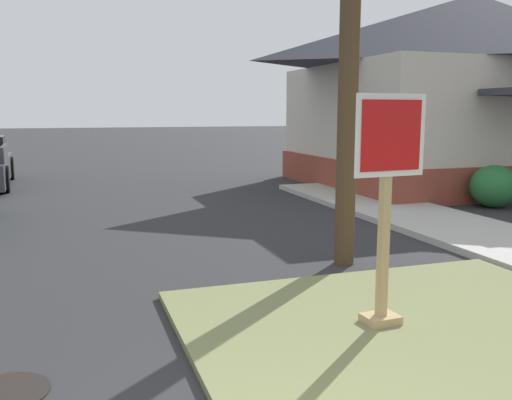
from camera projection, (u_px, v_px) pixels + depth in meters
name	position (u px, v px, depth m)	size (l,w,h in m)	color
grass_corner_patch	(455.00, 351.00, 5.07)	(4.71, 4.91, 0.08)	olive
sidewalk_strip	(487.00, 237.00, 9.59)	(2.20, 14.55, 0.12)	#B2AFA8
stop_sign	(386.00, 211.00, 5.45)	(0.80, 0.30, 2.32)	tan
manhole_cover	(4.00, 393.00, 4.38)	(0.70, 0.70, 0.02)	black
corner_house	(471.00, 88.00, 16.94)	(10.21, 8.56, 5.75)	brown
shrub_near_porch	(494.00, 186.00, 12.86)	(1.10, 1.10, 1.00)	#286E36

